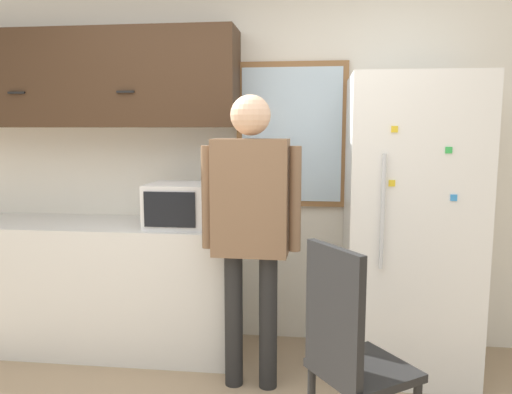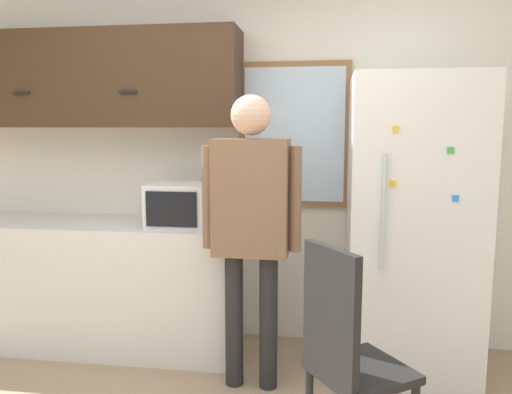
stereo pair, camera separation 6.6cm
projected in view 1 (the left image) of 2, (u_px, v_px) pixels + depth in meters
The scene contains 8 objects.
back_wall at pixel (241, 158), 3.68m from camera, with size 6.00×0.06×2.70m.
counter at pixel (84, 284), 3.59m from camera, with size 2.21×0.63×0.91m.
upper_cabinets at pixel (83, 80), 3.52m from camera, with size 2.21×0.38×0.67m.
microwave at pixel (184, 205), 3.36m from camera, with size 0.48×0.41×0.29m.
person at pixel (251, 212), 2.93m from camera, with size 0.59×0.23×1.76m.
refrigerator at pixel (409, 226), 3.20m from camera, with size 0.79×0.75×1.89m.
chair at pixel (349, 350), 2.29m from camera, with size 0.57×0.57×1.06m.
window at pixel (292, 135), 3.57m from camera, with size 0.79×0.05×1.03m.
Camera 1 is at (0.56, -1.72, 1.57)m, focal length 35.00 mm.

